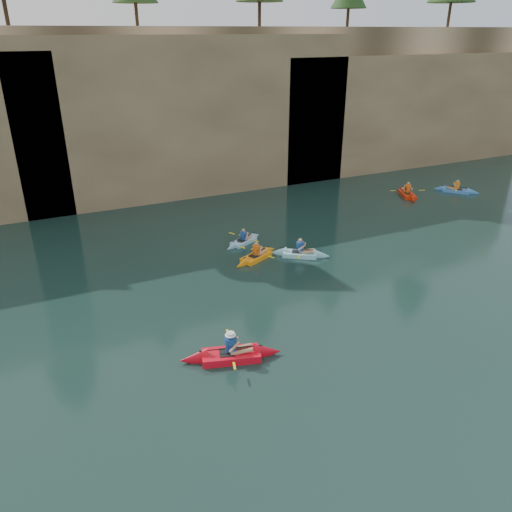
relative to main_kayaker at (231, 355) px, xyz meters
name	(u,v)px	position (x,y,z in m)	size (l,w,h in m)	color
ground	(349,364)	(3.85, -2.15, -0.19)	(160.00, 160.00, 0.00)	black
cliff	(142,101)	(3.85, 27.85, 5.81)	(70.00, 16.00, 12.00)	tan
cliff_slab_center	(195,116)	(5.85, 20.45, 5.51)	(24.00, 2.40, 11.40)	#947F59
cliff_slab_east	(413,110)	(25.85, 20.45, 4.73)	(26.00, 2.40, 9.84)	#947F59
sea_cave_center	(118,184)	(-0.15, 19.80, 1.41)	(3.50, 1.00, 3.20)	black
sea_cave_east	(296,155)	(13.85, 19.80, 2.06)	(5.00, 1.00, 4.50)	black
main_kayaker	(231,355)	(0.00, 0.00, 0.00)	(3.94, 2.51, 1.43)	red
kayaker_orange	(256,256)	(4.68, 7.70, -0.04)	(3.25, 2.23, 1.23)	orange
kayaker_ltblue_near	(300,253)	(6.99, 7.03, -0.03)	(3.13, 2.48, 1.29)	#90DCF1
kayaker_red_far	(407,194)	(19.62, 13.07, -0.03)	(2.40, 3.61, 1.32)	red
kayaker_ltblue_mid	(243,241)	(4.95, 10.01, -0.05)	(2.90, 2.01, 1.10)	#97D6FC
kayaker_blue_east	(456,190)	(23.65, 12.24, -0.04)	(2.77, 3.01, 1.20)	#3E80D4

